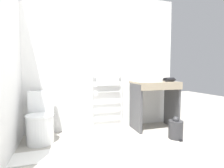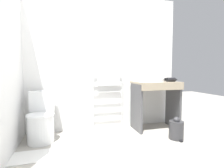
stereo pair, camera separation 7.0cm
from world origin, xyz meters
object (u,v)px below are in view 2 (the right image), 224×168
(cup_near_wall, at_px, (135,79))
(hair_dryer, at_px, (171,80))
(sink_basin, at_px, (155,80))
(trash_bin, at_px, (176,129))
(cup_near_edge, at_px, (140,79))
(towel_radiator, at_px, (108,88))
(toilet, at_px, (41,121))

(cup_near_wall, xyz_separation_m, hair_dryer, (0.60, -0.30, -0.00))
(sink_basin, height_order, trash_bin, sink_basin)
(hair_dryer, bearing_deg, cup_near_edge, 155.11)
(towel_radiator, distance_m, cup_near_wall, 0.54)
(towel_radiator, xyz_separation_m, cup_near_wall, (0.51, -0.08, 0.16))
(cup_near_edge, relative_size, hair_dryer, 0.35)
(toilet, distance_m, trash_bin, 2.16)
(toilet, xyz_separation_m, cup_near_wall, (1.68, 0.24, 0.63))
(toilet, height_order, cup_near_wall, cup_near_wall)
(toilet, relative_size, towel_radiator, 0.72)
(cup_near_edge, bearing_deg, towel_radiator, 167.09)
(towel_radiator, bearing_deg, hair_dryer, -18.71)
(toilet, bearing_deg, towel_radiator, 15.19)
(cup_near_wall, xyz_separation_m, trash_bin, (0.42, -0.75, -0.79))
(towel_radiator, xyz_separation_m, sink_basin, (0.85, -0.23, 0.15))
(hair_dryer, bearing_deg, toilet, 178.51)
(cup_near_wall, bearing_deg, trash_bin, -60.94)
(sink_basin, relative_size, cup_near_edge, 4.41)
(cup_near_edge, xyz_separation_m, hair_dryer, (0.52, -0.24, -0.00))
(toilet, height_order, towel_radiator, towel_radiator)
(cup_near_wall, relative_size, cup_near_edge, 1.05)
(toilet, bearing_deg, cup_near_wall, 8.14)
(hair_dryer, xyz_separation_m, trash_bin, (-0.19, -0.45, -0.78))
(cup_near_wall, bearing_deg, cup_near_edge, -34.39)
(toilet, distance_m, sink_basin, 2.12)
(towel_radiator, bearing_deg, cup_near_edge, -12.91)
(cup_near_wall, distance_m, hair_dryer, 0.67)
(towel_radiator, height_order, trash_bin, towel_radiator)
(towel_radiator, distance_m, trash_bin, 1.39)
(toilet, relative_size, cup_near_edge, 9.81)
(towel_radiator, relative_size, cup_near_edge, 13.54)
(hair_dryer, bearing_deg, sink_basin, 151.21)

